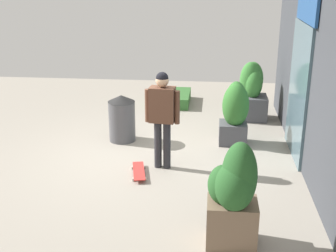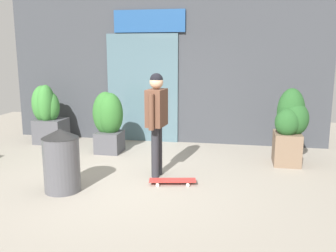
{
  "view_description": "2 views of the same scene",
  "coord_description": "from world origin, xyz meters",
  "px_view_note": "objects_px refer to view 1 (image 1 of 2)",
  "views": [
    {
      "loc": [
        7.65,
        1.2,
        3.37
      ],
      "look_at": [
        0.55,
        0.49,
        0.84
      ],
      "focal_mm": 48.31,
      "sensor_mm": 36.0,
      "label": 1
    },
    {
      "loc": [
        1.73,
        -5.49,
        2.07
      ],
      "look_at": [
        0.55,
        0.49,
        0.84
      ],
      "focal_mm": 39.86,
      "sensor_mm": 36.0,
      "label": 2
    }
  ],
  "objects_px": {
    "skateboarder": "(162,110)",
    "skateboard": "(139,171)",
    "trash_bin": "(122,118)",
    "planter_box_left": "(235,110)",
    "planter_box_right": "(233,194)",
    "planter_box_mid": "(252,89)"
  },
  "relations": [
    {
      "from": "trash_bin",
      "to": "skateboard",
      "type": "bearing_deg",
      "value": 20.59
    },
    {
      "from": "planter_box_right",
      "to": "planter_box_mid",
      "type": "height_order",
      "value": "planter_box_right"
    },
    {
      "from": "planter_box_right",
      "to": "trash_bin",
      "type": "bearing_deg",
      "value": -148.99
    },
    {
      "from": "skateboard",
      "to": "planter_box_left",
      "type": "bearing_deg",
      "value": 123.07
    },
    {
      "from": "skateboarder",
      "to": "planter_box_left",
      "type": "height_order",
      "value": "skateboarder"
    },
    {
      "from": "skateboard",
      "to": "planter_box_mid",
      "type": "distance_m",
      "value": 3.95
    },
    {
      "from": "skateboard",
      "to": "planter_box_left",
      "type": "distance_m",
      "value": 2.43
    },
    {
      "from": "skateboarder",
      "to": "planter_box_mid",
      "type": "relative_size",
      "value": 1.29
    },
    {
      "from": "planter_box_left",
      "to": "planter_box_right",
      "type": "distance_m",
      "value": 3.57
    },
    {
      "from": "planter_box_right",
      "to": "planter_box_mid",
      "type": "distance_m",
      "value": 5.22
    },
    {
      "from": "trash_bin",
      "to": "planter_box_left",
      "type": "bearing_deg",
      "value": 92.02
    },
    {
      "from": "planter_box_left",
      "to": "trash_bin",
      "type": "distance_m",
      "value": 2.27
    },
    {
      "from": "planter_box_right",
      "to": "skateboard",
      "type": "bearing_deg",
      "value": -141.83
    },
    {
      "from": "planter_box_mid",
      "to": "planter_box_left",
      "type": "bearing_deg",
      "value": -15.82
    },
    {
      "from": "planter_box_right",
      "to": "trash_bin",
      "type": "height_order",
      "value": "planter_box_right"
    },
    {
      "from": "skateboarder",
      "to": "skateboard",
      "type": "relative_size",
      "value": 2.27
    },
    {
      "from": "planter_box_right",
      "to": "trash_bin",
      "type": "distance_m",
      "value": 4.07
    },
    {
      "from": "skateboard",
      "to": "planter_box_mid",
      "type": "height_order",
      "value": "planter_box_mid"
    },
    {
      "from": "planter_box_mid",
      "to": "trash_bin",
      "type": "distance_m",
      "value": 3.21
    },
    {
      "from": "planter_box_right",
      "to": "planter_box_mid",
      "type": "xyz_separation_m",
      "value": [
        -5.18,
        0.62,
        -0.03
      ]
    },
    {
      "from": "planter_box_mid",
      "to": "planter_box_right",
      "type": "bearing_deg",
      "value": -6.84
    },
    {
      "from": "planter_box_mid",
      "to": "trash_bin",
      "type": "bearing_deg",
      "value": -58.0
    }
  ]
}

